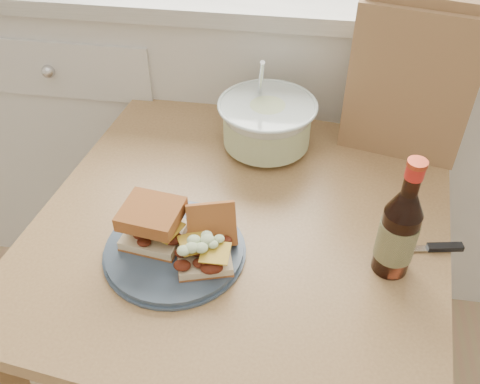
# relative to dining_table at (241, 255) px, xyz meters

# --- Properties ---
(cabinet_run) EXTENTS (2.50, 0.64, 0.94)m
(cabinet_run) POSITION_rel_dining_table_xyz_m (-0.08, 0.73, -0.11)
(cabinet_run) COLOR silver
(cabinet_run) RESTS_ON ground
(dining_table) EXTENTS (0.91, 0.91, 0.68)m
(dining_table) POSITION_rel_dining_table_xyz_m (0.00, 0.00, 0.00)
(dining_table) COLOR tan
(dining_table) RESTS_ON ground
(plate) EXTENTS (0.26, 0.26, 0.02)m
(plate) POSITION_rel_dining_table_xyz_m (-0.11, -0.10, 0.11)
(plate) COLOR #3D4D63
(plate) RESTS_ON dining_table
(sandwich_left) EXTENTS (0.12, 0.11, 0.08)m
(sandwich_left) POSITION_rel_dining_table_xyz_m (-0.15, -0.09, 0.16)
(sandwich_left) COLOR beige
(sandwich_left) RESTS_ON plate
(sandwich_right) EXTENTS (0.12, 0.16, 0.08)m
(sandwich_right) POSITION_rel_dining_table_xyz_m (-0.05, -0.11, 0.14)
(sandwich_right) COLOR beige
(sandwich_right) RESTS_ON plate
(coleslaw_bowl) EXTENTS (0.23, 0.23, 0.23)m
(coleslaw_bowl) POSITION_rel_dining_table_xyz_m (0.02, 0.26, 0.16)
(coleslaw_bowl) COLOR silver
(coleslaw_bowl) RESTS_ON dining_table
(beer_bottle) EXTENTS (0.07, 0.07, 0.25)m
(beer_bottle) POSITION_rel_dining_table_xyz_m (0.29, -0.08, 0.19)
(beer_bottle) COLOR black
(beer_bottle) RESTS_ON dining_table
(knife) EXTENTS (0.17, 0.05, 0.01)m
(knife) POSITION_rel_dining_table_xyz_m (0.38, -0.02, 0.11)
(knife) COLOR silver
(knife) RESTS_ON dining_table
(paper_bag) EXTENTS (0.30, 0.23, 0.35)m
(paper_bag) POSITION_rel_dining_table_xyz_m (0.34, 0.35, 0.27)
(paper_bag) COLOR #A67750
(paper_bag) RESTS_ON dining_table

